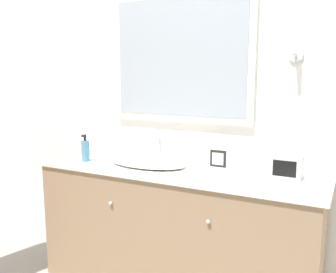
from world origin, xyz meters
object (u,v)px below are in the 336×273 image
object	(u,v)px
soap_bottle	(85,150)
appliance_box	(286,166)
picture_frame	(218,159)
sink_basin	(148,162)

from	to	relation	value
soap_bottle	appliance_box	xyz separation A→B (m)	(1.31, 0.20, -0.01)
soap_bottle	appliance_box	distance (m)	1.33
soap_bottle	picture_frame	distance (m)	0.91
appliance_box	sink_basin	bearing A→B (deg)	-173.90
sink_basin	picture_frame	bearing A→B (deg)	20.39
sink_basin	soap_bottle	size ratio (longest dim) A/B	2.84
sink_basin	soap_bottle	bearing A→B (deg)	-166.99
sink_basin	appliance_box	xyz separation A→B (m)	(0.87, 0.09, 0.05)
appliance_box	picture_frame	bearing A→B (deg)	171.28
soap_bottle	appliance_box	world-z (taller)	soap_bottle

